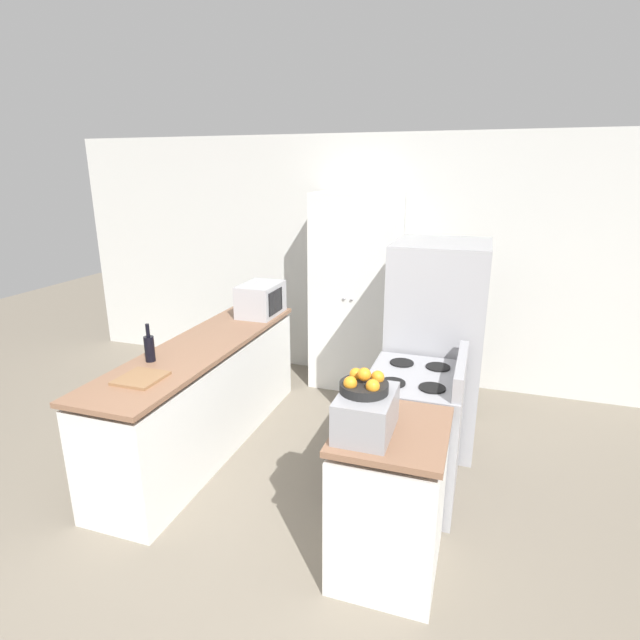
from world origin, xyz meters
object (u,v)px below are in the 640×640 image
stove (413,433)px  microwave (261,299)px  wine_bottle (149,348)px  refrigerator (436,344)px  toaster_oven (366,413)px  fruit_bowl (364,384)px  pantry_cabinet (355,292)px

stove → microwave: size_ratio=2.18×
wine_bottle → stove: bearing=10.4°
stove → refrigerator: 0.91m
stove → toaster_oven: toaster_oven is taller
refrigerator → wine_bottle: 2.26m
microwave → fruit_bowl: fruit_bowl is taller
stove → toaster_oven: (-0.15, -0.85, 0.56)m
refrigerator → toaster_oven: size_ratio=4.20×
wine_bottle → refrigerator: bearing=31.1°
toaster_oven → pantry_cabinet: bearing=105.7°
toaster_oven → microwave: bearing=128.2°
pantry_cabinet → refrigerator: (0.93, -0.90, -0.16)m
pantry_cabinet → stove: size_ratio=1.91×
pantry_cabinet → wine_bottle: size_ratio=7.14×
pantry_cabinet → wine_bottle: (-1.00, -2.07, -0.01)m
refrigerator → stove: bearing=-93.4°
microwave → pantry_cabinet: bearing=43.1°
refrigerator → wine_bottle: bearing=-148.9°
pantry_cabinet → stove: 2.02m
stove → wine_bottle: 1.99m
refrigerator → pantry_cabinet: bearing=135.7°
stove → refrigerator: refrigerator is taller
pantry_cabinet → refrigerator: pantry_cabinet is taller
pantry_cabinet → refrigerator: 1.31m
microwave → toaster_oven: microwave is taller
microwave → wine_bottle: bearing=-100.5°
stove → toaster_oven: size_ratio=2.62×
pantry_cabinet → stove: bearing=-63.0°
stove → wine_bottle: (-1.88, -0.34, 0.55)m
microwave → wine_bottle: microwave is taller
wine_bottle → toaster_oven: bearing=-16.4°
refrigerator → microwave: refrigerator is taller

